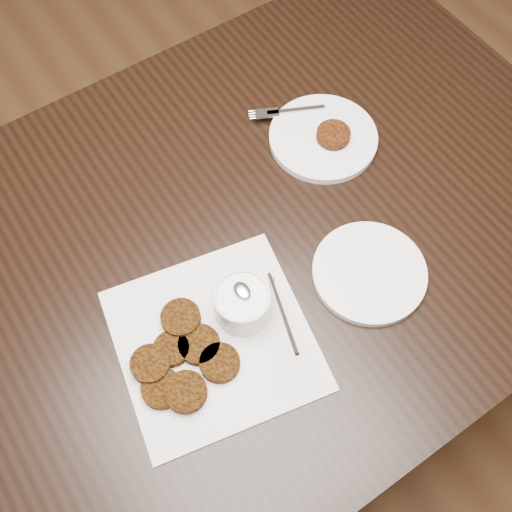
# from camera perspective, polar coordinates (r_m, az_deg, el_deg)

# --- Properties ---
(floor) EXTENTS (4.00, 4.00, 0.00)m
(floor) POSITION_cam_1_polar(r_m,az_deg,el_deg) (1.76, 0.29, -13.88)
(floor) COLOR #53361C
(floor) RESTS_ON ground
(table) EXTENTS (1.48, 0.95, 0.75)m
(table) POSITION_cam_1_polar(r_m,az_deg,el_deg) (1.43, -2.32, -6.38)
(table) COLOR black
(table) RESTS_ON floor
(napkin) EXTENTS (0.36, 0.36, 0.00)m
(napkin) POSITION_cam_1_polar(r_m,az_deg,el_deg) (1.01, -3.92, -7.79)
(napkin) COLOR white
(napkin) RESTS_ON table
(sauce_ramekin) EXTENTS (0.15, 0.15, 0.13)m
(sauce_ramekin) POSITION_cam_1_polar(r_m,az_deg,el_deg) (0.97, -1.30, -3.63)
(sauce_ramekin) COLOR silver
(sauce_ramekin) RESTS_ON napkin
(patty_cluster) EXTENTS (0.24, 0.24, 0.02)m
(patty_cluster) POSITION_cam_1_polar(r_m,az_deg,el_deg) (1.00, -6.57, -9.34)
(patty_cluster) COLOR #5C350C
(patty_cluster) RESTS_ON napkin
(plate_with_patty) EXTENTS (0.28, 0.28, 0.03)m
(plate_with_patty) POSITION_cam_1_polar(r_m,az_deg,el_deg) (1.22, 6.29, 11.10)
(plate_with_patty) COLOR white
(plate_with_patty) RESTS_ON table
(plate_empty) EXTENTS (0.21, 0.21, 0.01)m
(plate_empty) POSITION_cam_1_polar(r_m,az_deg,el_deg) (1.07, 10.49, -1.51)
(plate_empty) COLOR white
(plate_empty) RESTS_ON table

